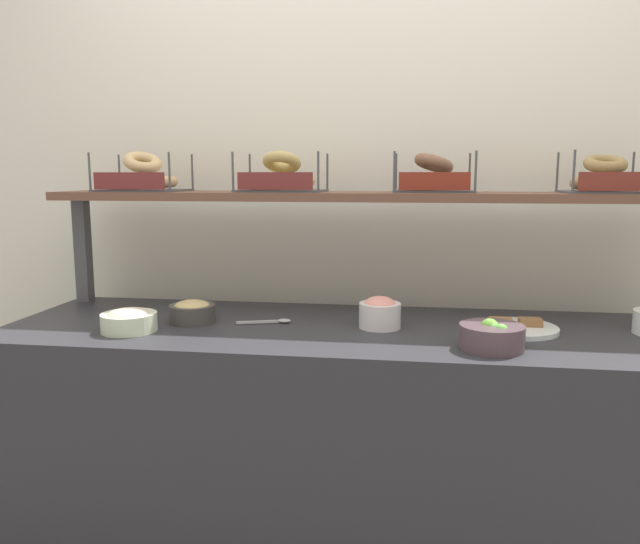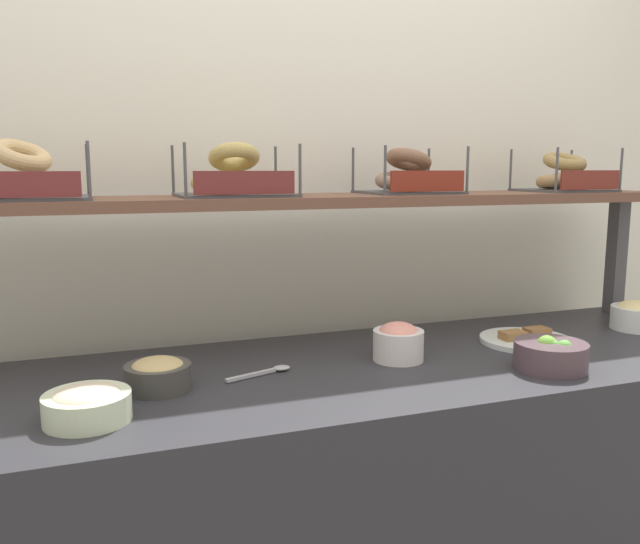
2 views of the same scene
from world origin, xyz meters
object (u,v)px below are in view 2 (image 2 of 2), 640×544
object	(u,v)px
bowl_egg_salad	(637,315)
bagel_basket_sesame	(234,179)
bowl_potato_salad	(87,404)
serving_plate_white	(526,339)
bowl_veggie_mix	(551,355)
serving_spoon_near_plate	(268,371)
bowl_lox_spread	(398,341)
bagel_basket_everything	(564,177)
bowl_hummus	(158,374)
bagel_basket_poppy	(408,178)
bagel_basket_plain	(23,181)

from	to	relation	value
bowl_egg_salad	bagel_basket_sesame	distance (m)	1.33
bowl_potato_salad	serving_plate_white	size ratio (longest dim) A/B	0.66
bowl_egg_salad	bowl_veggie_mix	bearing A→B (deg)	-155.39
serving_spoon_near_plate	bagel_basket_sesame	distance (m)	0.54
bowl_potato_salad	bowl_egg_salad	xyz separation A→B (m)	(1.65, 0.20, 0.01)
bagel_basket_sesame	bowl_lox_spread	bearing A→B (deg)	-34.57
bowl_lox_spread	bagel_basket_everything	bearing A→B (deg)	19.32
bowl_hummus	bagel_basket_poppy	xyz separation A→B (m)	(0.79, 0.30, 0.44)
bagel_basket_plain	bowl_lox_spread	bearing A→B (deg)	-15.24
bowl_egg_salad	bagel_basket_sesame	world-z (taller)	bagel_basket_sesame
bowl_potato_salad	bagel_basket_everything	size ratio (longest dim) A/B	0.65
serving_plate_white	bagel_basket_plain	bearing A→B (deg)	170.60
bowl_veggie_mix	serving_plate_white	xyz separation A→B (m)	(0.10, 0.23, -0.03)
serving_spoon_near_plate	serving_plate_white	bearing A→B (deg)	1.52
bagel_basket_everything	bowl_lox_spread	bearing A→B (deg)	-160.68
bagel_basket_sesame	serving_spoon_near_plate	bearing A→B (deg)	-85.75
bowl_potato_salad	serving_plate_white	bearing A→B (deg)	8.84
bowl_egg_salad	bowl_lox_spread	world-z (taller)	bowl_lox_spread
bowl_egg_salad	bagel_basket_poppy	xyz separation A→B (m)	(-0.70, 0.24, 0.43)
serving_plate_white	serving_spoon_near_plate	size ratio (longest dim) A/B	1.50
bowl_potato_salad	bagel_basket_sesame	distance (m)	0.73
serving_spoon_near_plate	bowl_potato_salad	bearing A→B (deg)	-158.48
bowl_potato_salad	bowl_hummus	bearing A→B (deg)	42.99
serving_spoon_near_plate	bagel_basket_everything	xyz separation A→B (m)	(1.09, 0.25, 0.47)
bowl_lox_spread	serving_spoon_near_plate	xyz separation A→B (m)	(-0.36, 0.00, -0.04)
bagel_basket_poppy	bagel_basket_everything	bearing A→B (deg)	-2.15
bowl_potato_salad	bagel_basket_poppy	distance (m)	1.14
bowl_lox_spread	bowl_hummus	distance (m)	0.63
serving_spoon_near_plate	bagel_basket_poppy	xyz separation A→B (m)	(0.52, 0.27, 0.47)
bagel_basket_sesame	bagel_basket_everything	distance (m)	1.11
serving_spoon_near_plate	bagel_basket_poppy	distance (m)	0.76
bowl_veggie_mix	bowl_lox_spread	distance (m)	0.39
bowl_veggie_mix	serving_plate_white	world-z (taller)	bowl_veggie_mix
bowl_egg_salad	bagel_basket_plain	size ratio (longest dim) A/B	0.50
bowl_veggie_mix	bagel_basket_poppy	bearing A→B (deg)	108.56
serving_plate_white	bowl_veggie_mix	bearing A→B (deg)	-113.98
bowl_veggie_mix	bowl_egg_salad	bearing A→B (deg)	24.61
serving_spoon_near_plate	bowl_egg_salad	bearing A→B (deg)	1.72
serving_spoon_near_plate	bagel_basket_everything	world-z (taller)	bagel_basket_everything
bagel_basket_everything	bowl_veggie_mix	bearing A→B (deg)	-131.19
bagel_basket_plain	bagel_basket_sesame	world-z (taller)	bagel_basket_plain
bowl_hummus	serving_plate_white	world-z (taller)	bowl_hummus
serving_spoon_near_plate	bagel_basket_everything	bearing A→B (deg)	13.02
bowl_potato_salad	bowl_veggie_mix	world-z (taller)	bowl_veggie_mix
bowl_hummus	bagel_basket_everything	distance (m)	1.45
bowl_veggie_mix	bagel_basket_plain	bearing A→B (deg)	159.86
serving_plate_white	bagel_basket_plain	xyz separation A→B (m)	(-1.33, 0.22, 0.47)
bowl_potato_salad	bagel_basket_plain	size ratio (longest dim) A/B	0.56
bagel_basket_poppy	bowl_lox_spread	bearing A→B (deg)	-120.78
bagel_basket_everything	bowl_hummus	bearing A→B (deg)	-168.58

